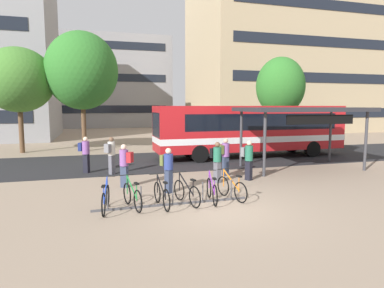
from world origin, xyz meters
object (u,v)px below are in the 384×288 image
at_px(street_tree_2, 18,80).
at_px(transit_shelter, 303,111).
at_px(parked_bicycle_purple_4, 212,191).
at_px(commuter_grey_pack_6, 248,157).
at_px(city_bus, 250,129).
at_px(commuter_olive_pack_0, 225,154).
at_px(parked_bicycle_green_1, 132,196).
at_px(commuter_red_pack_5, 125,163).
at_px(parked_bicycle_blue_0, 106,199).
at_px(street_tree_1, 82,71).
at_px(commuter_navy_pack_1, 85,152).
at_px(commuter_grey_pack_3, 111,153).
at_px(commuter_black_pack_2, 217,159).
at_px(parked_bicycle_black_2, 162,195).
at_px(street_tree_0, 280,86).
at_px(parked_bicycle_orange_5, 232,188).
at_px(parked_bicycle_black_3, 187,192).
at_px(commuter_olive_pack_4, 168,167).

bearing_deg(street_tree_2, transit_shelter, -34.48).
relative_size(parked_bicycle_purple_4, commuter_grey_pack_6, 0.99).
distance_m(city_bus, commuter_olive_pack_0, 6.10).
bearing_deg(parked_bicycle_green_1, commuter_red_pack_5, -13.42).
relative_size(parked_bicycle_blue_0, parked_bicycle_green_1, 1.01).
distance_m(commuter_olive_pack_0, street_tree_1, 13.21).
distance_m(commuter_navy_pack_1, commuter_grey_pack_3, 1.37).
bearing_deg(commuter_black_pack_2, commuter_navy_pack_1, -142.49).
bearing_deg(parked_bicycle_blue_0, transit_shelter, -57.13).
bearing_deg(transit_shelter, city_bus, 102.33).
bearing_deg(parked_bicycle_black_2, street_tree_1, 5.15).
bearing_deg(street_tree_2, commuter_red_pack_5, -63.33).
distance_m(transit_shelter, commuter_grey_pack_3, 9.69).
distance_m(city_bus, commuter_grey_pack_6, 6.74).
bearing_deg(commuter_grey_pack_3, transit_shelter, -51.10).
height_order(parked_bicycle_blue_0, street_tree_0, street_tree_0).
distance_m(parked_bicycle_orange_5, street_tree_0, 18.67).
distance_m(parked_bicycle_green_1, parked_bicycle_black_2, 0.92).
relative_size(commuter_olive_pack_0, street_tree_1, 0.21).
distance_m(parked_bicycle_black_2, street_tree_0, 20.34).
xyz_separation_m(commuter_navy_pack_1, street_tree_2, (-4.38, 8.41, 3.91)).
bearing_deg(parked_bicycle_green_1, commuter_black_pack_2, -68.44).
distance_m(commuter_olive_pack_0, commuter_grey_pack_6, 1.30).
distance_m(transit_shelter, street_tree_2, 18.27).
height_order(parked_bicycle_orange_5, commuter_black_pack_2, commuter_black_pack_2).
xyz_separation_m(transit_shelter, commuter_olive_pack_0, (-4.42, -0.57, -1.94)).
distance_m(parked_bicycle_black_3, street_tree_2, 17.18).
distance_m(parked_bicycle_black_2, transit_shelter, 9.63).
height_order(city_bus, transit_shelter, city_bus).
xyz_separation_m(parked_bicycle_black_3, commuter_olive_pack_4, (-0.29, 1.58, 0.58)).
xyz_separation_m(commuter_navy_pack_1, commuter_grey_pack_6, (6.81, -3.58, -0.02)).
xyz_separation_m(transit_shelter, commuter_black_pack_2, (-5.26, -1.76, -1.94)).
height_order(parked_bicycle_green_1, commuter_red_pack_5, commuter_red_pack_5).
height_order(commuter_olive_pack_0, commuter_black_pack_2, commuter_olive_pack_0).
bearing_deg(commuter_navy_pack_1, parked_bicycle_black_3, -27.84).
bearing_deg(commuter_olive_pack_0, street_tree_2, 123.58).
relative_size(parked_bicycle_black_3, commuter_navy_pack_1, 0.96).
distance_m(parked_bicycle_orange_5, commuter_black_pack_2, 2.62).
xyz_separation_m(parked_bicycle_green_1, parked_bicycle_black_3, (1.76, -0.03, 0.00)).
bearing_deg(parked_bicycle_black_2, commuter_grey_pack_6, -62.94).
height_order(parked_bicycle_black_3, commuter_navy_pack_1, commuter_navy_pack_1).
bearing_deg(parked_bicycle_blue_0, commuter_navy_pack_1, 15.33).
bearing_deg(street_tree_2, commuter_grey_pack_6, -46.99).
bearing_deg(parked_bicycle_green_1, street_tree_0, -56.36).
bearing_deg(parked_bicycle_orange_5, commuter_navy_pack_1, 25.70).
bearing_deg(parked_bicycle_blue_0, parked_bicycle_black_2, -83.12).
height_order(parked_bicycle_blue_0, parked_bicycle_purple_4, same).
bearing_deg(commuter_red_pack_5, commuter_navy_pack_1, -34.11).
height_order(parked_bicycle_blue_0, parked_bicycle_black_3, same).
distance_m(parked_bicycle_black_3, street_tree_1, 15.71).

